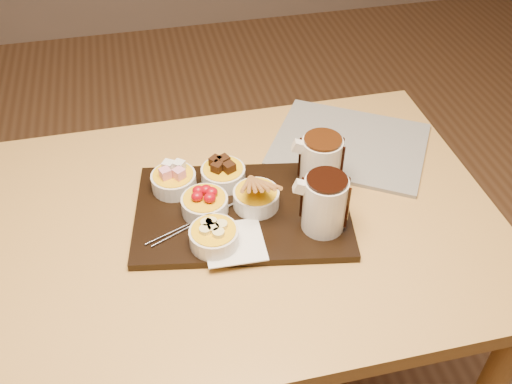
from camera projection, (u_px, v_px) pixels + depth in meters
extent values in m
cube|color=tan|center=(222.00, 227.00, 1.24)|extent=(1.20, 0.80, 0.04)
cylinder|color=tan|center=(23.00, 266.00, 1.65)|extent=(0.06, 0.06, 0.71)
cylinder|color=tan|center=(373.00, 208.00, 1.83)|extent=(0.06, 0.06, 0.71)
cube|color=black|center=(243.00, 212.00, 1.24)|extent=(0.51, 0.38, 0.02)
cube|color=white|center=(234.00, 242.00, 1.15)|extent=(0.12, 0.12, 0.00)
cylinder|color=silver|center=(174.00, 181.00, 1.27)|extent=(0.10, 0.10, 0.04)
cylinder|color=silver|center=(223.00, 175.00, 1.28)|extent=(0.10, 0.10, 0.04)
cylinder|color=silver|center=(205.00, 205.00, 1.21)|extent=(0.10, 0.10, 0.04)
cylinder|color=silver|center=(256.00, 198.00, 1.23)|extent=(0.10, 0.10, 0.04)
cylinder|color=silver|center=(214.00, 237.00, 1.14)|extent=(0.10, 0.10, 0.04)
cylinder|color=silver|center=(325.00, 204.00, 1.15)|extent=(0.10, 0.10, 0.12)
cylinder|color=silver|center=(321.00, 163.00, 1.25)|extent=(0.10, 0.10, 0.12)
cube|color=beige|center=(350.00, 144.00, 1.42)|extent=(0.46, 0.44, 0.01)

